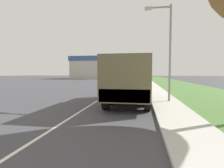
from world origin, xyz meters
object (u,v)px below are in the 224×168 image
car_third_ahead (135,78)px  lamp_post (166,43)px  car_second_ahead (135,79)px  military_truck (129,78)px  car_nearest_ahead (129,83)px

car_third_ahead → lamp_post: size_ratio=0.67×
car_second_ahead → lamp_post: lamp_post is taller
car_second_ahead → military_truck: bearing=-88.9°
car_third_ahead → lamp_post: lamp_post is taller
military_truck → car_nearest_ahead: military_truck is taller
car_nearest_ahead → car_second_ahead: (0.26, 15.76, 0.04)m
car_nearest_ahead → car_second_ahead: 15.76m
military_truck → car_nearest_ahead: (-0.78, 11.09, -0.88)m
car_third_ahead → lamp_post: bearing=-84.9°
lamp_post → military_truck: bearing=-163.7°
military_truck → car_second_ahead: bearing=91.1°
military_truck → car_third_ahead: 35.11m
car_nearest_ahead → lamp_post: lamp_post is taller
car_second_ahead → lamp_post: (2.83, -26.17, 3.07)m
car_second_ahead → car_third_ahead: same height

